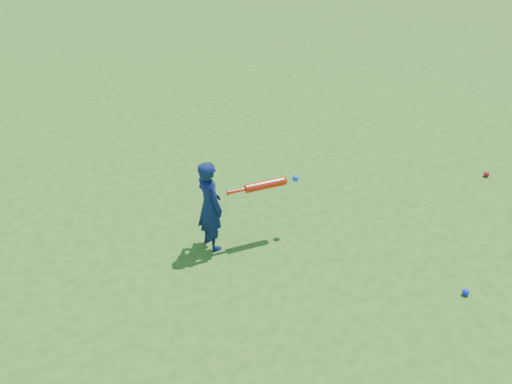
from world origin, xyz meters
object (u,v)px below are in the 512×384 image
at_px(child, 210,206).
at_px(bat_swing, 268,184).
at_px(ground_ball_red, 486,174).
at_px(ground_ball_blue, 466,292).

distance_m(child, bat_swing, 0.63).
xyz_separation_m(child, ground_ball_red, (3.64, 0.27, -0.46)).
xyz_separation_m(ground_ball_blue, bat_swing, (-1.44, 1.48, 0.60)).
height_order(ground_ball_blue, bat_swing, bat_swing).
relative_size(ground_ball_blue, bat_swing, 0.09).
bearing_deg(ground_ball_red, ground_ball_blue, -131.99).
distance_m(child, ground_ball_red, 3.68).
bearing_deg(bat_swing, ground_ball_blue, -49.14).
bearing_deg(ground_ball_blue, bat_swing, 134.14).
xyz_separation_m(child, ground_ball_blue, (2.05, -1.50, -0.46)).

